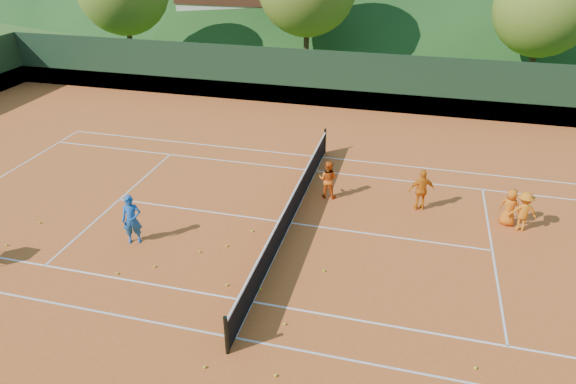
% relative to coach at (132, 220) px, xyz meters
% --- Properties ---
extents(ground, '(400.00, 400.00, 0.00)m').
position_rel_coach_xyz_m(ground, '(4.46, 2.31, -0.83)').
color(ground, '#2F531A').
rests_on(ground, ground).
extents(clay_court, '(40.00, 24.00, 0.02)m').
position_rel_coach_xyz_m(clay_court, '(4.46, 2.31, -0.82)').
color(clay_court, '#C1541F').
rests_on(clay_court, ground).
extents(coach, '(0.69, 0.58, 1.63)m').
position_rel_coach_xyz_m(coach, '(0.00, 0.00, 0.00)').
color(coach, '#1B59B1').
rests_on(coach, clay_court).
extents(student_a, '(0.73, 0.59, 1.41)m').
position_rel_coach_xyz_m(student_a, '(5.30, 4.44, -0.11)').
color(student_a, orange).
rests_on(student_a, clay_court).
extents(student_b, '(0.96, 0.63, 1.51)m').
position_rel_coach_xyz_m(student_b, '(8.59, 4.34, -0.06)').
color(student_b, orange).
rests_on(student_b, clay_court).
extents(student_c, '(0.74, 0.60, 1.30)m').
position_rel_coach_xyz_m(student_c, '(11.42, 4.04, -0.16)').
color(student_c, orange).
rests_on(student_c, clay_court).
extents(student_d, '(0.92, 0.57, 1.37)m').
position_rel_coach_xyz_m(student_d, '(11.81, 3.81, -0.13)').
color(student_d, orange).
rests_on(student_d, clay_court).
extents(tennis_ball_1, '(0.07, 0.07, 0.07)m').
position_rel_coach_xyz_m(tennis_ball_1, '(1.22, -1.08, -0.78)').
color(tennis_ball_1, '#D9EF27').
rests_on(tennis_ball_1, clay_court).
extents(tennis_ball_3, '(0.07, 0.07, 0.07)m').
position_rel_coach_xyz_m(tennis_ball_3, '(3.57, -1.35, -0.78)').
color(tennis_ball_3, '#D9EF27').
rests_on(tennis_ball_3, clay_court).
extents(tennis_ball_4, '(0.07, 0.07, 0.07)m').
position_rel_coach_xyz_m(tennis_ball_4, '(5.74, -4.07, -0.78)').
color(tennis_ball_4, '#D9EF27').
rests_on(tennis_ball_4, clay_court).
extents(tennis_ball_6, '(0.07, 0.07, 0.07)m').
position_rel_coach_xyz_m(tennis_ball_6, '(10.06, -2.73, -0.78)').
color(tennis_ball_6, '#D9EF27').
rests_on(tennis_ball_6, clay_court).
extents(tennis_ball_7, '(0.07, 0.07, 0.07)m').
position_rel_coach_xyz_m(tennis_ball_7, '(0.34, -1.64, -0.78)').
color(tennis_ball_7, '#D9EF27').
rests_on(tennis_ball_7, clay_court).
extents(tennis_ball_9, '(0.07, 0.07, 0.07)m').
position_rel_coach_xyz_m(tennis_ball_9, '(3.39, 1.47, -0.78)').
color(tennis_ball_9, '#D9EF27').
rests_on(tennis_ball_9, clay_court).
extents(tennis_ball_10, '(0.07, 0.07, 0.07)m').
position_rel_coach_xyz_m(tennis_ball_10, '(-3.65, 0.19, -0.78)').
color(tennis_ball_10, '#D9EF27').
rests_on(tennis_ball_10, clay_court).
extents(tennis_ball_11, '(0.07, 0.07, 0.07)m').
position_rel_coach_xyz_m(tennis_ball_11, '(5.51, -2.44, -0.78)').
color(tennis_ball_11, '#D9EF27').
rests_on(tennis_ball_11, clay_court).
extents(tennis_ball_12, '(0.07, 0.07, 0.07)m').
position_rel_coach_xyz_m(tennis_ball_12, '(4.11, -4.24, -0.78)').
color(tennis_ball_12, '#D9EF27').
rests_on(tennis_ball_12, clay_court).
extents(tennis_ball_14, '(0.07, 0.07, 0.07)m').
position_rel_coach_xyz_m(tennis_ball_14, '(4.52, -1.29, -0.78)').
color(tennis_ball_14, '#D9EF27').
rests_on(tennis_ball_14, clay_court).
extents(tennis_ball_15, '(0.07, 0.07, 0.07)m').
position_rel_coach_xyz_m(tennis_ball_15, '(2.89, 0.46, -0.78)').
color(tennis_ball_15, '#D9EF27').
rests_on(tennis_ball_15, clay_court).
extents(tennis_ball_16, '(0.07, 0.07, 0.07)m').
position_rel_coach_xyz_m(tennis_ball_16, '(-3.76, -1.22, -0.78)').
color(tennis_ball_16, '#D9EF27').
rests_on(tennis_ball_16, clay_court).
extents(tennis_ball_17, '(0.07, 0.07, 0.07)m').
position_rel_coach_xyz_m(tennis_ball_17, '(6.06, -0.03, -0.78)').
color(tennis_ball_17, '#D9EF27').
rests_on(tennis_ball_17, clay_court).
extents(tennis_ball_19, '(0.07, 0.07, 0.07)m').
position_rel_coach_xyz_m(tennis_ball_19, '(2.20, -0.04, -0.78)').
color(tennis_ball_19, '#D9EF27').
rests_on(tennis_ball_19, clay_court).
extents(court_lines, '(23.83, 11.03, 0.00)m').
position_rel_coach_xyz_m(court_lines, '(4.46, 2.31, -0.81)').
color(court_lines, silver).
rests_on(court_lines, clay_court).
extents(tennis_net, '(0.10, 12.07, 1.10)m').
position_rel_coach_xyz_m(tennis_net, '(4.46, 2.31, -0.31)').
color(tennis_net, black).
rests_on(tennis_net, clay_court).
extents(perimeter_fence, '(40.40, 24.24, 3.00)m').
position_rel_coach_xyz_m(perimeter_fence, '(4.46, 2.31, 0.43)').
color(perimeter_fence, black).
rests_on(perimeter_fence, clay_court).
extents(tree_c, '(5.60, 5.60, 7.35)m').
position_rel_coach_xyz_m(tree_c, '(14.46, 21.31, 3.71)').
color(tree_c, '#3C2818').
rests_on(tree_c, ground).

